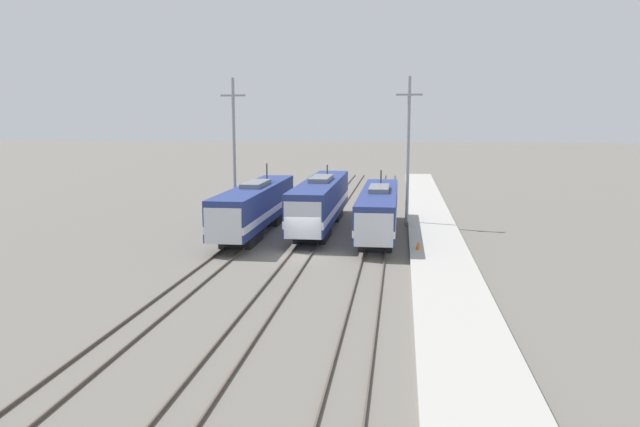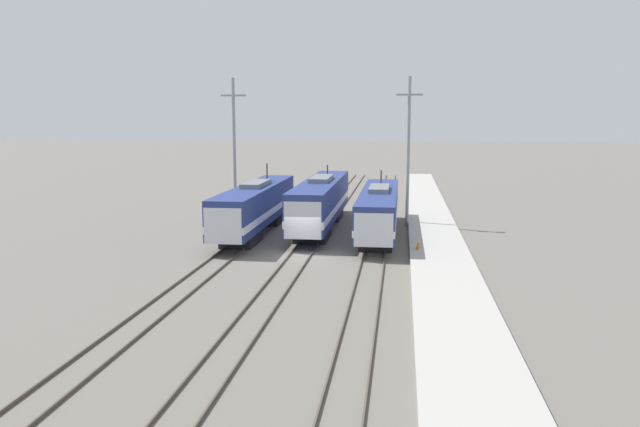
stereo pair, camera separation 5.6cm
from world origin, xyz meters
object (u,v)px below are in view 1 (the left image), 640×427
Objects in this scene: locomotive_center at (320,202)px; locomotive_far_left at (254,207)px; catenary_tower_left at (234,148)px; catenary_tower_right at (408,149)px; traffic_cone at (418,245)px; locomotive_far_right at (379,211)px.

locomotive_far_left is at bearing -150.45° from locomotive_center.
catenary_tower_right is at bearing 0.00° from catenary_tower_left.
traffic_cone is (7.90, -8.91, -1.61)m from locomotive_center.
catenary_tower_left reaches higher than locomotive_far_left.
locomotive_far_left is 9.91m from locomotive_far_right.
catenary_tower_right reaches higher than locomotive_far_right.
catenary_tower_right reaches higher than locomotive_far_left.
locomotive_far_right is 1.47× the size of catenary_tower_right.
locomotive_center is 1.58× the size of catenary_tower_right.
traffic_cone is (15.88, -11.42, -5.97)m from catenary_tower_left.
catenary_tower_right reaches higher than locomotive_center.
locomotive_far_left is 1.52× the size of catenary_tower_left.
locomotive_far_right is at bearing -29.20° from locomotive_center.
locomotive_far_right is 32.46× the size of traffic_cone.
catenary_tower_left is at bearing 162.56° from locomotive_center.
catenary_tower_right is at bearing 66.95° from locomotive_far_right.
locomotive_far_right is (4.95, -2.77, -0.22)m from locomotive_center.
catenary_tower_right is (15.18, 0.00, 0.00)m from catenary_tower_left.
catenary_tower_right is (7.20, 2.51, 4.37)m from locomotive_center.
catenary_tower_left is 22.15× the size of traffic_cone.
locomotive_center is 5.68m from locomotive_far_right.
locomotive_center is 1.58× the size of catenary_tower_left.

